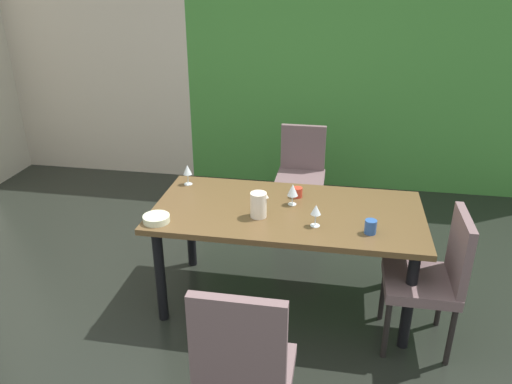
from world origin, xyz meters
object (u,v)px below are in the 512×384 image
Objects in this scene: chair_head_far at (301,170)px; serving_bowl_east at (156,219)px; chair_right_near at (434,274)px; wine_glass_rear at (316,211)px; wine_glass_right at (293,190)px; chair_head_near at (243,370)px; cup_near_window at (371,227)px; cup_west at (297,192)px; dining_table at (287,220)px; wine_glass_center at (187,170)px; pitcher_corner at (259,205)px.

chair_head_far is 1.84m from serving_bowl_east.
wine_glass_rear is at bearing 83.66° from chair_right_near.
chair_right_near is at bearing -21.78° from wine_glass_right.
serving_bowl_east is (-1.02, -0.12, -0.09)m from wine_glass_rear.
serving_bowl_east is (-1.77, -0.04, 0.25)m from chair_right_near.
chair_head_near reaches higher than wine_glass_right.
wine_glass_right reaches higher than cup_near_window.
dining_table is at bearing -102.13° from cup_west.
wine_glass_center reaches higher than cup_west.
wine_glass_center is at bearing 157.98° from cup_near_window.
chair_head_far is at bearing 89.37° from chair_head_near.
chair_head_far reaches higher than cup_west.
chair_head_far reaches higher than cup_near_window.
chair_head_near reaches higher than wine_glass_rear.
chair_head_far is at bearing 90.74° from dining_table.
chair_right_near is at bearing 46.02° from chair_head_near.
wine_glass_center is 2.19× the size of cup_west.
wine_glass_rear is 0.85× the size of serving_bowl_east.
wine_glass_rear reaches higher than dining_table.
cup_near_window is 0.67m from cup_west.
wine_glass_right is at bearing 121.67° from wine_glass_rear.
wine_glass_right is 0.89× the size of serving_bowl_east.
chair_right_near is at bearing -29.03° from cup_west.
chair_head_near is 11.70× the size of cup_near_window.
wine_glass_center is (-1.74, 0.59, 0.34)m from chair_right_near.
chair_head_far is 1.67m from cup_near_window.
pitcher_corner is at bearing -35.17° from wine_glass_center.
pitcher_corner is at bearing -132.26° from wine_glass_right.
wine_glass_right is at bearing 147.93° from cup_near_window.
chair_head_near is 1.18m from wine_glass_rear.
cup_near_window is at bearing -24.03° from dining_table.
serving_bowl_east is (-0.82, -0.32, 0.11)m from dining_table.
chair_head_far reaches higher than serving_bowl_east.
pitcher_corner reaches higher than chair_head_far.
cup_near_window is (0.34, -0.04, -0.06)m from wine_glass_rear.
pitcher_corner is at bearing 169.78° from wine_glass_rear.
wine_glass_right is 0.62m from cup_near_window.
chair_head_near is 1.44m from wine_glass_right.
pitcher_corner reaches higher than cup_west.
dining_table is 20.47× the size of cup_near_window.
cup_west is (-0.91, 0.50, 0.26)m from chair_right_near.
pitcher_corner is at bearing 96.28° from chair_head_near.
chair_head_far is at bearing 52.50° from wine_glass_center.
cup_west is at bearing 80.07° from wine_glass_right.
chair_right_near is 1.78m from serving_bowl_east.
serving_bowl_east reaches higher than dining_table.
chair_right_near is 0.83m from wine_glass_rear.
chair_right_near reaches higher than chair_head_far.
cup_near_window is at bearing 61.42° from chair_head_near.
chair_right_near is at bearing -6.39° from cup_near_window.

